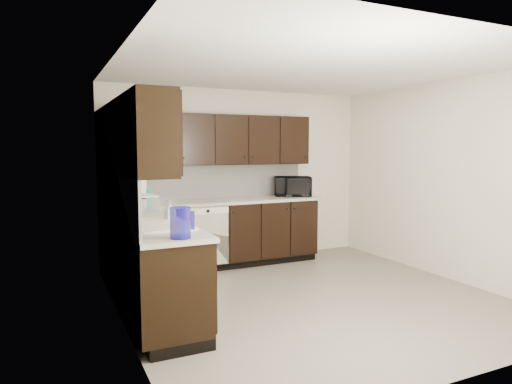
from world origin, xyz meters
TOP-DOWN VIEW (x-y plane):
  - floor at (0.00, 0.00)m, footprint 4.00×4.00m
  - ceiling at (0.00, 0.00)m, footprint 4.00×4.00m
  - wall_back at (0.00, 2.00)m, footprint 4.00×0.02m
  - wall_left at (-2.00, 0.00)m, footprint 0.02×4.00m
  - wall_right at (2.00, 0.00)m, footprint 0.02×4.00m
  - wall_front at (0.00, -2.00)m, footprint 4.00×0.02m
  - lower_cabinets at (-1.01, 1.11)m, footprint 3.00×2.80m
  - countertop at (-1.01, 1.11)m, footprint 3.03×2.83m
  - backsplash at (-1.22, 1.32)m, footprint 3.00×2.80m
  - upper_cabinets at (-1.10, 1.20)m, footprint 3.00×2.80m
  - dishwasher at (-0.70, 1.41)m, footprint 0.58×0.04m
  - sink at (-1.68, -0.01)m, footprint 0.54×0.82m
  - microwave at (0.75, 1.71)m, footprint 0.63×0.54m
  - soap_bottle_a at (-1.50, 0.21)m, footprint 0.11×0.11m
  - soap_bottle_b at (-1.78, 1.08)m, footprint 0.10×0.10m
  - toaster_oven at (-1.74, 1.78)m, footprint 0.42×0.36m
  - storage_bin at (-1.69, 1.06)m, footprint 0.51×0.42m
  - blue_pitcher at (-1.66, -0.70)m, footprint 0.22×0.22m
  - teal_tumbler at (-1.48, 1.35)m, footprint 0.11×0.11m
  - paper_towel_roll at (-1.57, 1.35)m, footprint 0.19×0.19m

SIDE VIEW (x-z plane):
  - floor at x=0.00m, z-range 0.00..0.00m
  - lower_cabinets at x=-1.01m, z-range -0.04..0.86m
  - dishwasher at x=-0.70m, z-range 0.16..0.94m
  - sink at x=-1.68m, z-range 0.67..1.09m
  - countertop at x=-1.01m, z-range 0.90..0.94m
  - storage_bin at x=-1.69m, z-range 0.94..1.11m
  - soap_bottle_a at x=-1.50m, z-range 0.94..1.13m
  - teal_tumbler at x=-1.48m, z-range 0.94..1.16m
  - toaster_oven at x=-1.74m, z-range 0.94..1.17m
  - soap_bottle_b at x=-1.78m, z-range 0.94..1.17m
  - blue_pitcher at x=-1.66m, z-range 0.94..1.19m
  - microwave at x=0.75m, z-range 0.94..1.23m
  - paper_towel_roll at x=-1.57m, z-range 0.94..1.28m
  - backsplash at x=-1.22m, z-range 0.94..1.42m
  - wall_back at x=0.00m, z-range 0.00..2.50m
  - wall_left at x=-2.00m, z-range 0.00..2.50m
  - wall_right at x=2.00m, z-range 0.00..2.50m
  - wall_front at x=0.00m, z-range 0.00..2.50m
  - upper_cabinets at x=-1.10m, z-range 1.42..2.12m
  - ceiling at x=0.00m, z-range 2.50..2.50m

